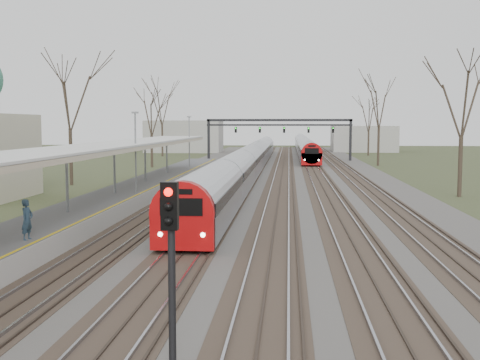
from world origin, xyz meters
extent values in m
cube|color=#474442|center=(0.00, 55.00, 0.05)|extent=(24.00, 160.00, 0.10)
cube|color=#4C3828|center=(-6.00, 55.00, 0.09)|extent=(2.60, 160.00, 0.06)
cube|color=gray|center=(-6.72, 55.00, 0.16)|extent=(0.07, 160.00, 0.12)
cube|color=gray|center=(-5.28, 55.00, 0.16)|extent=(0.07, 160.00, 0.12)
cube|color=#4C3828|center=(-2.50, 55.00, 0.09)|extent=(2.60, 160.00, 0.06)
cube|color=gray|center=(-3.22, 55.00, 0.16)|extent=(0.07, 160.00, 0.12)
cube|color=gray|center=(-1.78, 55.00, 0.16)|extent=(0.07, 160.00, 0.12)
cube|color=#4C3828|center=(1.00, 55.00, 0.09)|extent=(2.60, 160.00, 0.06)
cube|color=gray|center=(0.28, 55.00, 0.16)|extent=(0.07, 160.00, 0.12)
cube|color=gray|center=(1.72, 55.00, 0.16)|extent=(0.07, 160.00, 0.12)
cube|color=#4C3828|center=(4.50, 55.00, 0.09)|extent=(2.60, 160.00, 0.06)
cube|color=gray|center=(3.78, 55.00, 0.16)|extent=(0.07, 160.00, 0.12)
cube|color=gray|center=(5.22, 55.00, 0.16)|extent=(0.07, 160.00, 0.12)
cube|color=#4C3828|center=(8.00, 55.00, 0.09)|extent=(2.60, 160.00, 0.06)
cube|color=gray|center=(7.28, 55.00, 0.16)|extent=(0.07, 160.00, 0.12)
cube|color=gray|center=(8.72, 55.00, 0.16)|extent=(0.07, 160.00, 0.12)
cube|color=#9E9B93|center=(-9.05, 37.50, 0.50)|extent=(3.50, 69.00, 1.00)
cylinder|color=slate|center=(-9.05, 26.00, 2.50)|extent=(0.14, 0.14, 3.00)
cylinder|color=slate|center=(-9.05, 34.00, 2.50)|extent=(0.14, 0.14, 3.00)
cylinder|color=slate|center=(-9.05, 42.00, 2.50)|extent=(0.14, 0.14, 3.00)
cylinder|color=slate|center=(-9.05, 50.00, 2.50)|extent=(0.14, 0.14, 3.00)
cube|color=silver|center=(-9.05, 33.00, 4.05)|extent=(4.10, 50.00, 0.12)
cube|color=beige|center=(-9.05, 33.00, 3.88)|extent=(4.10, 50.00, 0.25)
cube|color=black|center=(-10.00, 85.00, 3.00)|extent=(0.35, 0.35, 6.00)
cube|color=black|center=(10.50, 85.00, 3.00)|extent=(0.35, 0.35, 6.00)
cube|color=black|center=(0.25, 85.00, 5.90)|extent=(21.00, 0.35, 0.35)
cube|color=black|center=(0.25, 85.00, 5.20)|extent=(21.00, 0.25, 0.25)
cube|color=black|center=(-6.00, 84.80, 4.50)|extent=(0.32, 0.22, 0.85)
sphere|color=#0CFF19|center=(-6.00, 84.66, 4.75)|extent=(0.16, 0.16, 0.16)
cube|color=black|center=(-2.50, 84.80, 4.50)|extent=(0.32, 0.22, 0.85)
sphere|color=#0CFF19|center=(-2.50, 84.66, 4.75)|extent=(0.16, 0.16, 0.16)
cube|color=black|center=(1.00, 84.80, 4.50)|extent=(0.32, 0.22, 0.85)
sphere|color=#0CFF19|center=(1.00, 84.66, 4.75)|extent=(0.16, 0.16, 0.16)
cube|color=black|center=(4.50, 84.80, 4.50)|extent=(0.32, 0.22, 0.85)
sphere|color=#0CFF19|center=(4.50, 84.66, 4.75)|extent=(0.16, 0.16, 0.16)
cube|color=black|center=(8.00, 84.80, 4.50)|extent=(0.32, 0.22, 0.85)
sphere|color=#0CFF19|center=(8.00, 84.66, 4.75)|extent=(0.16, 0.16, 0.16)
cylinder|color=#2D231C|center=(-17.00, 48.00, 2.48)|extent=(0.30, 0.30, 4.95)
cylinder|color=#2D231C|center=(14.00, 42.00, 2.25)|extent=(0.30, 0.30, 4.50)
cube|color=#A9ABB4|center=(-2.50, 65.97, 1.10)|extent=(2.55, 90.00, 1.60)
cylinder|color=#A9ABB4|center=(-2.50, 65.97, 1.75)|extent=(2.60, 89.70, 2.60)
cube|color=black|center=(-2.50, 65.97, 1.85)|extent=(2.62, 89.40, 0.55)
cube|color=#B00A0B|center=(-2.50, 21.07, 1.05)|extent=(2.55, 0.50, 1.50)
cylinder|color=#B00A0B|center=(-2.50, 21.12, 1.75)|extent=(2.60, 0.60, 2.60)
cube|color=black|center=(-2.50, 20.85, 2.05)|extent=(1.70, 0.12, 0.70)
sphere|color=white|center=(-3.35, 20.87, 0.95)|extent=(0.22, 0.22, 0.22)
sphere|color=white|center=(-1.65, 20.87, 0.95)|extent=(0.22, 0.22, 0.22)
cube|color=black|center=(-2.50, 65.97, 0.17)|extent=(1.80, 89.00, 0.35)
cube|color=#A9ABB4|center=(4.50, 109.17, 1.10)|extent=(2.55, 75.00, 1.60)
cylinder|color=#A9ABB4|center=(4.50, 109.17, 1.75)|extent=(2.60, 74.70, 2.60)
cube|color=black|center=(4.50, 109.17, 1.85)|extent=(2.62, 74.40, 0.55)
cube|color=#B00A0B|center=(4.50, 71.77, 1.05)|extent=(2.55, 0.50, 1.50)
cylinder|color=#B00A0B|center=(4.50, 71.82, 1.75)|extent=(2.60, 0.60, 2.60)
cube|color=black|center=(4.50, 71.55, 2.05)|extent=(1.70, 0.12, 0.70)
sphere|color=white|center=(3.65, 71.57, 0.95)|extent=(0.22, 0.22, 0.22)
sphere|color=white|center=(5.35, 71.57, 0.95)|extent=(0.22, 0.22, 0.22)
cube|color=black|center=(4.50, 109.17, 0.17)|extent=(1.80, 74.00, 0.35)
imported|color=#293E50|center=(-7.92, 18.95, 1.77)|extent=(0.45, 0.61, 1.54)
cylinder|color=black|center=(-0.75, 10.01, 2.00)|extent=(0.16, 0.16, 4.00)
cube|color=black|center=(-0.75, 9.86, 3.60)|extent=(0.35, 0.22, 1.00)
sphere|color=#FF0C05|center=(-0.75, 9.73, 3.90)|extent=(0.18, 0.18, 0.18)
camera|label=1|loc=(1.69, -2.26, 5.27)|focal=45.00mm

